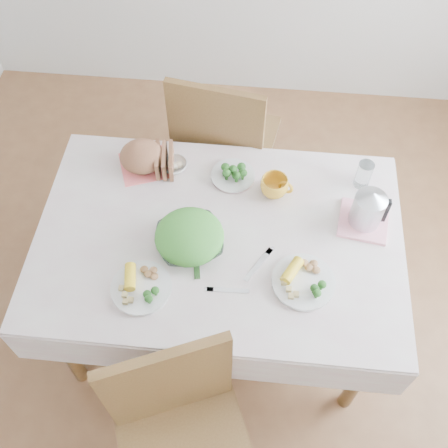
# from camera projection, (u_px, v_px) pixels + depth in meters

# --- Properties ---
(floor) EXTENTS (3.60, 3.60, 0.00)m
(floor) POSITION_uv_depth(u_px,v_px,m) (220.00, 315.00, 2.77)
(floor) COLOR brown
(floor) RESTS_ON ground
(dining_table) EXTENTS (1.40, 0.90, 0.75)m
(dining_table) POSITION_uv_depth(u_px,v_px,m) (219.00, 281.00, 2.46)
(dining_table) COLOR brown
(dining_table) RESTS_ON floor
(tablecloth) EXTENTS (1.50, 1.00, 0.01)m
(tablecloth) POSITION_uv_depth(u_px,v_px,m) (219.00, 236.00, 2.14)
(tablecloth) COLOR silver
(tablecloth) RESTS_ON dining_table
(chair_far) EXTENTS (0.55, 0.55, 1.05)m
(chair_far) POSITION_uv_depth(u_px,v_px,m) (227.00, 148.00, 2.81)
(chair_far) COLOR brown
(chair_far) RESTS_ON floor
(salad_bowl) EXTENTS (0.33, 0.33, 0.06)m
(salad_bowl) POSITION_uv_depth(u_px,v_px,m) (190.00, 241.00, 2.09)
(salad_bowl) COLOR white
(salad_bowl) RESTS_ON tablecloth
(dinner_plate_left) EXTENTS (0.27, 0.27, 0.02)m
(dinner_plate_left) POSITION_uv_depth(u_px,v_px,m) (141.00, 288.00, 1.99)
(dinner_plate_left) COLOR white
(dinner_plate_left) RESTS_ON tablecloth
(dinner_plate_right) EXTENTS (0.35, 0.35, 0.02)m
(dinner_plate_right) POSITION_uv_depth(u_px,v_px,m) (303.00, 282.00, 2.00)
(dinner_plate_right) COLOR white
(dinner_plate_right) RESTS_ON tablecloth
(broccoli_plate) EXTENTS (0.25, 0.25, 0.02)m
(broccoli_plate) POSITION_uv_depth(u_px,v_px,m) (233.00, 176.00, 2.30)
(broccoli_plate) COLOR beige
(broccoli_plate) RESTS_ON tablecloth
(napkin) EXTENTS (0.26, 0.26, 0.00)m
(napkin) POSITION_uv_depth(u_px,v_px,m) (144.00, 166.00, 2.35)
(napkin) COLOR #F66965
(napkin) RESTS_ON tablecloth
(bread_loaf) EXTENTS (0.23, 0.22, 0.12)m
(bread_loaf) POSITION_uv_depth(u_px,v_px,m) (142.00, 157.00, 2.30)
(bread_loaf) COLOR brown
(bread_loaf) RESTS_ON napkin
(fruit_bowl) EXTENTS (0.13, 0.13, 0.04)m
(fruit_bowl) POSITION_uv_depth(u_px,v_px,m) (174.00, 166.00, 2.33)
(fruit_bowl) COLOR white
(fruit_bowl) RESTS_ON tablecloth
(yellow_mug) EXTENTS (0.15, 0.15, 0.09)m
(yellow_mug) POSITION_uv_depth(u_px,v_px,m) (274.00, 186.00, 2.22)
(yellow_mug) COLOR gold
(yellow_mug) RESTS_ON tablecloth
(glass_tumbler) EXTENTS (0.08, 0.08, 0.13)m
(glass_tumbler) POSITION_uv_depth(u_px,v_px,m) (364.00, 174.00, 2.24)
(glass_tumbler) COLOR white
(glass_tumbler) RESTS_ON tablecloth
(pink_tray) EXTENTS (0.23, 0.23, 0.02)m
(pink_tray) POSITION_uv_depth(u_px,v_px,m) (363.00, 221.00, 2.17)
(pink_tray) COLOR pink
(pink_tray) RESTS_ON tablecloth
(electric_kettle) EXTENTS (0.15, 0.15, 0.18)m
(electric_kettle) POSITION_uv_depth(u_px,v_px,m) (369.00, 205.00, 2.08)
(electric_kettle) COLOR #B2B5BA
(electric_kettle) RESTS_ON pink_tray
(fork_left) EXTENTS (0.06, 0.20, 0.00)m
(fork_left) POSITION_uv_depth(u_px,v_px,m) (196.00, 257.00, 2.08)
(fork_left) COLOR silver
(fork_left) RESTS_ON tablecloth
(fork_right) EXTENTS (0.11, 0.16, 0.00)m
(fork_right) POSITION_uv_depth(u_px,v_px,m) (258.00, 265.00, 2.06)
(fork_right) COLOR silver
(fork_right) RESTS_ON tablecloth
(knife) EXTENTS (0.16, 0.03, 0.00)m
(knife) POSITION_uv_depth(u_px,v_px,m) (228.00, 290.00, 1.99)
(knife) COLOR silver
(knife) RESTS_ON tablecloth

